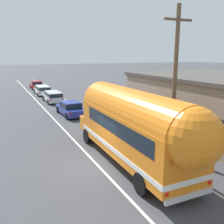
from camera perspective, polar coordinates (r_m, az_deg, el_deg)
ground_plane at (r=13.91m, az=-3.50°, el=-11.99°), size 300.00×300.00×0.00m
lane_markings at (r=25.24m, az=-10.07°, el=-0.61°), size 3.77×80.00×0.01m
utility_pole at (r=14.36m, az=14.26°, el=6.83°), size 1.80×0.24×8.50m
painted_bus at (r=12.99m, az=5.49°, el=-3.00°), size 2.67×11.58×4.12m
car_lead at (r=24.90m, az=-9.54°, el=0.96°), size 2.03×4.64×1.37m
car_second at (r=32.19m, az=-13.45°, el=3.61°), size 1.92×4.56×1.37m
car_third at (r=38.67m, az=-15.76°, el=5.02°), size 1.96×4.78×1.37m
car_fourth at (r=45.89m, az=-17.01°, el=6.05°), size 1.98×4.33×1.37m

